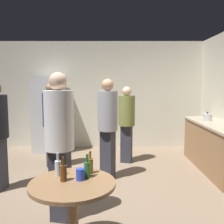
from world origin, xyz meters
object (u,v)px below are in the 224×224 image
at_px(foreground_table, 74,193).
at_px(beer_bottle_amber, 91,165).
at_px(beer_bottle_green, 88,169).
at_px(person_in_gray_shirt, 109,121).
at_px(plastic_cup_blue, 81,174).
at_px(person_in_navy_shirt, 53,118).
at_px(beer_bottle_clear, 59,167).
at_px(refrigerator, 50,114).
at_px(person_in_olive_shirt, 128,119).
at_px(kettle, 208,117).
at_px(person_in_white_shirt, 60,135).
at_px(beer_bottle_brown, 64,172).

bearing_deg(foreground_table, beer_bottle_amber, 57.36).
height_order(beer_bottle_green, person_in_gray_shirt, person_in_gray_shirt).
relative_size(beer_bottle_green, plastic_cup_blue, 2.09).
height_order(beer_bottle_amber, person_in_navy_shirt, person_in_navy_shirt).
height_order(beer_bottle_green, beer_bottle_clear, same).
xyz_separation_m(refrigerator, person_in_olive_shirt, (1.83, -0.88, 0.02)).
bearing_deg(person_in_olive_shirt, beer_bottle_clear, -0.18).
distance_m(kettle, person_in_gray_shirt, 2.14).
height_order(beer_bottle_green, plastic_cup_blue, beer_bottle_green).
relative_size(foreground_table, beer_bottle_clear, 3.48).
bearing_deg(person_in_gray_shirt, person_in_white_shirt, 7.75).
bearing_deg(beer_bottle_brown, person_in_gray_shirt, 79.03).
distance_m(beer_bottle_brown, plastic_cup_blue, 0.16).
height_order(foreground_table, beer_bottle_green, beer_bottle_green).
bearing_deg(kettle, refrigerator, 163.74).
distance_m(person_in_white_shirt, person_in_olive_shirt, 2.41).
distance_m(beer_bottle_amber, plastic_cup_blue, 0.20).
relative_size(foreground_table, beer_bottle_green, 3.48).
height_order(beer_bottle_brown, person_in_navy_shirt, person_in_navy_shirt).
relative_size(foreground_table, beer_bottle_amber, 3.48).
relative_size(beer_bottle_green, person_in_olive_shirt, 0.15).
distance_m(beer_bottle_amber, person_in_white_shirt, 0.62).
relative_size(beer_bottle_amber, beer_bottle_green, 1.00).
xyz_separation_m(foreground_table, person_in_white_shirt, (-0.25, 0.65, 0.41)).
height_order(kettle, beer_bottle_brown, kettle).
bearing_deg(person_in_gray_shirt, kettle, 141.34).
bearing_deg(foreground_table, beer_bottle_green, 42.47).
bearing_deg(person_in_olive_shirt, foreground_table, 3.80).
relative_size(beer_bottle_clear, person_in_olive_shirt, 0.15).
distance_m(refrigerator, person_in_white_shirt, 3.25).
bearing_deg(person_in_white_shirt, person_in_gray_shirt, 169.72).
bearing_deg(beer_bottle_clear, person_in_gray_shirt, 75.84).
xyz_separation_m(refrigerator, person_in_navy_shirt, (0.35, -1.19, 0.07)).
height_order(refrigerator, person_in_white_shirt, refrigerator).
bearing_deg(person_in_white_shirt, beer_bottle_clear, 21.67).
distance_m(refrigerator, plastic_cup_blue, 3.91).
relative_size(beer_bottle_amber, person_in_white_shirt, 0.13).
xyz_separation_m(foreground_table, plastic_cup_blue, (0.07, 0.05, 0.16)).
bearing_deg(refrigerator, plastic_cup_blue, -71.68).
relative_size(plastic_cup_blue, person_in_navy_shirt, 0.07).
xyz_separation_m(refrigerator, person_in_gray_shirt, (1.45, -1.79, 0.11)).
bearing_deg(person_in_navy_shirt, refrigerator, 173.97).
xyz_separation_m(foreground_table, person_in_gray_shirt, (0.29, 1.97, 0.38)).
bearing_deg(person_in_white_shirt, beer_bottle_green, 47.34).
distance_m(beer_bottle_green, person_in_white_shirt, 0.69).
distance_m(person_in_gray_shirt, person_in_white_shirt, 1.43).
relative_size(refrigerator, person_in_navy_shirt, 1.09).
xyz_separation_m(person_in_white_shirt, person_in_olive_shirt, (0.92, 2.23, -0.12)).
height_order(refrigerator, beer_bottle_brown, refrigerator).
bearing_deg(refrigerator, person_in_white_shirt, -73.68).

